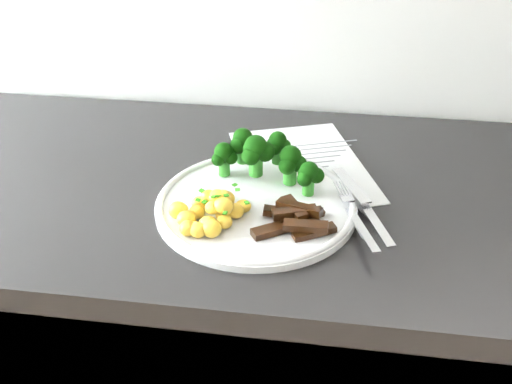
% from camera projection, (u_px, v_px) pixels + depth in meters
% --- Properties ---
extents(counter, '(2.35, 0.59, 0.88)m').
position_uv_depth(counter, '(318.00, 381.00, 1.17)').
color(counter, black).
rests_on(counter, ground).
extents(recipe_paper, '(0.29, 0.34, 0.00)m').
position_uv_depth(recipe_paper, '(302.00, 165.00, 1.01)').
color(recipe_paper, white).
rests_on(recipe_paper, counter).
extents(plate, '(0.30, 0.30, 0.02)m').
position_uv_depth(plate, '(256.00, 204.00, 0.89)').
color(plate, white).
rests_on(plate, counter).
extents(broccoli, '(0.18, 0.11, 0.08)m').
position_uv_depth(broccoli, '(266.00, 155.00, 0.93)').
color(broccoli, '#256D1C').
rests_on(broccoli, plate).
extents(potatoes, '(0.12, 0.11, 0.04)m').
position_uv_depth(potatoes, '(210.00, 212.00, 0.85)').
color(potatoes, yellow).
rests_on(potatoes, plate).
extents(beef_strips, '(0.12, 0.09, 0.03)m').
position_uv_depth(beef_strips, '(296.00, 218.00, 0.84)').
color(beef_strips, black).
rests_on(beef_strips, plate).
extents(fork, '(0.07, 0.18, 0.02)m').
position_uv_depth(fork, '(356.00, 218.00, 0.84)').
color(fork, silver).
rests_on(fork, plate).
extents(knife, '(0.09, 0.20, 0.02)m').
position_uv_depth(knife, '(369.00, 214.00, 0.87)').
color(knife, silver).
rests_on(knife, plate).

